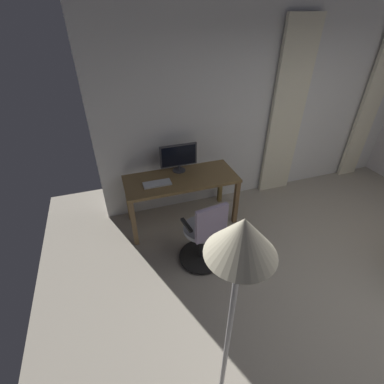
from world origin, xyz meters
name	(u,v)px	position (x,y,z in m)	size (l,w,h in m)	color
ground_plane	(384,320)	(0.00, 0.00, 0.00)	(6.85, 6.85, 0.00)	gray
back_room_partition	(267,108)	(0.00, -2.63, 1.40)	(5.08, 0.10, 2.81)	silver
curtain_left_panel	(370,105)	(-1.91, -2.52, 1.30)	(0.37, 0.06, 2.60)	beige
curtain_right_panel	(287,115)	(-0.29, -2.52, 1.30)	(0.55, 0.06, 2.60)	beige
desk	(181,184)	(1.50, -2.16, 0.64)	(1.52, 0.64, 0.74)	brown
office_chair	(204,236)	(1.47, -1.31, 0.44)	(0.56, 0.56, 0.94)	black
computer_monitor	(179,157)	(1.47, -2.37, 0.96)	(0.52, 0.18, 0.39)	#333338
computer_keyboard	(157,184)	(1.84, -2.10, 0.75)	(0.36, 0.15, 0.02)	#B7BCC1
floor_lamp	(237,275)	(1.90, 0.15, 1.63)	(0.31, 0.31, 1.96)	black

